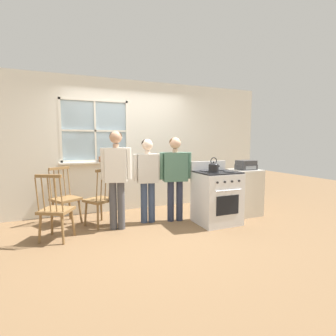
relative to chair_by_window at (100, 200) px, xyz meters
The scene contains 13 objects.
ground_plane 1.01m from the chair_by_window, 36.08° to the right, with size 16.00×16.00×0.00m, color brown.
wall_back 1.46m from the chair_by_window, 48.32° to the left, with size 6.40×0.16×2.70m.
chair_by_window is the anchor object (origin of this frame).
chair_near_wall 0.83m from the chair_by_window, 148.55° to the right, with size 0.56×0.55×1.00m.
chair_center_cluster 0.65m from the chair_by_window, 148.32° to the left, with size 0.56×0.56×1.00m.
person_elderly_left 0.65m from the chair_by_window, 53.26° to the right, with size 0.50×0.31×1.61m.
person_teen_center 0.94m from the chair_by_window, 11.70° to the right, with size 0.52×0.26×1.49m.
person_adult_right 1.41m from the chair_by_window, 11.91° to the right, with size 0.59×0.29×1.52m.
stove 2.03m from the chair_by_window, 19.55° to the right, with size 0.71×0.68×1.08m.
kettle 2.02m from the chair_by_window, 24.80° to the right, with size 0.21×0.17×0.25m.
potted_plant 1.04m from the chair_by_window, 76.32° to the left, with size 0.16×0.16×0.28m.
side_counter 2.75m from the chair_by_window, ahead, with size 0.55×0.50×0.90m.
stereo 2.81m from the chair_by_window, ahead, with size 0.34×0.29×0.18m.
Camera 1 is at (-1.39, -3.99, 1.47)m, focal length 28.00 mm.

